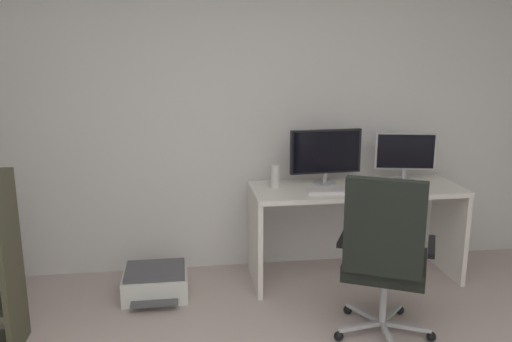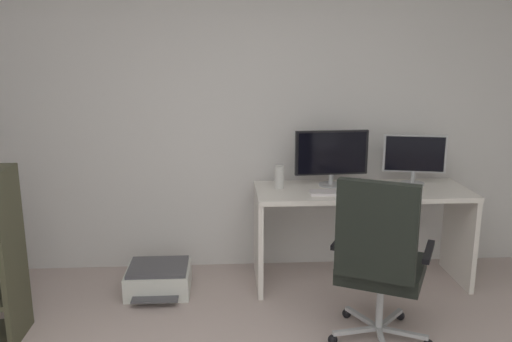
{
  "view_description": "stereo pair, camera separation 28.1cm",
  "coord_description": "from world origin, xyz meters",
  "px_view_note": "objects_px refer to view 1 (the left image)",
  "views": [
    {
      "loc": [
        -0.43,
        -1.37,
        1.78
      ],
      "look_at": [
        0.06,
        2.06,
        0.96
      ],
      "focal_mm": 37.24,
      "sensor_mm": 36.0,
      "label": 1
    },
    {
      "loc": [
        -0.15,
        -1.39,
        1.78
      ],
      "look_at": [
        0.06,
        2.06,
        0.96
      ],
      "focal_mm": 37.24,
      "sensor_mm": 36.0,
      "label": 2
    }
  ],
  "objects_px": {
    "monitor_secondary": "(405,153)",
    "keyboard": "(330,191)",
    "monitor_main": "(326,153)",
    "office_chair": "(385,254)",
    "desktop_speaker": "(275,177)",
    "desk": "(356,211)",
    "computer_mouse": "(367,188)",
    "printer": "(156,282)"
  },
  "relations": [
    {
      "from": "monitor_main",
      "to": "office_chair",
      "type": "relative_size",
      "value": 0.52
    },
    {
      "from": "monitor_secondary",
      "to": "keyboard",
      "type": "height_order",
      "value": "monitor_secondary"
    },
    {
      "from": "monitor_secondary",
      "to": "printer",
      "type": "relative_size",
      "value": 0.95
    },
    {
      "from": "desk",
      "to": "computer_mouse",
      "type": "bearing_deg",
      "value": -68.04
    },
    {
      "from": "monitor_secondary",
      "to": "keyboard",
      "type": "bearing_deg",
      "value": -160.25
    },
    {
      "from": "desk",
      "to": "office_chair",
      "type": "xyz_separation_m",
      "value": [
        -0.13,
        -0.92,
        0.02
      ]
    },
    {
      "from": "monitor_main",
      "to": "monitor_secondary",
      "type": "height_order",
      "value": "monitor_main"
    },
    {
      "from": "monitor_secondary",
      "to": "printer",
      "type": "bearing_deg",
      "value": -174.14
    },
    {
      "from": "desktop_speaker",
      "to": "keyboard",
      "type": "bearing_deg",
      "value": -26.77
    },
    {
      "from": "desk",
      "to": "monitor_main",
      "type": "distance_m",
      "value": 0.49
    },
    {
      "from": "office_chair",
      "to": "monitor_main",
      "type": "bearing_deg",
      "value": 94.96
    },
    {
      "from": "computer_mouse",
      "to": "desktop_speaker",
      "type": "relative_size",
      "value": 0.59
    },
    {
      "from": "monitor_main",
      "to": "computer_mouse",
      "type": "xyz_separation_m",
      "value": [
        0.26,
        -0.22,
        -0.22
      ]
    },
    {
      "from": "monitor_main",
      "to": "desktop_speaker",
      "type": "relative_size",
      "value": 3.27
    },
    {
      "from": "keyboard",
      "to": "desktop_speaker",
      "type": "relative_size",
      "value": 2.0
    },
    {
      "from": "desk",
      "to": "computer_mouse",
      "type": "height_order",
      "value": "computer_mouse"
    },
    {
      "from": "keyboard",
      "to": "office_chair",
      "type": "relative_size",
      "value": 0.32
    },
    {
      "from": "desktop_speaker",
      "to": "office_chair",
      "type": "distance_m",
      "value": 1.13
    },
    {
      "from": "keyboard",
      "to": "computer_mouse",
      "type": "xyz_separation_m",
      "value": [
        0.28,
        0.02,
        0.01
      ]
    },
    {
      "from": "desk",
      "to": "computer_mouse",
      "type": "relative_size",
      "value": 15.85
    },
    {
      "from": "printer",
      "to": "keyboard",
      "type": "bearing_deg",
      "value": -1.7
    },
    {
      "from": "keyboard",
      "to": "computer_mouse",
      "type": "relative_size",
      "value": 3.4
    },
    {
      "from": "desktop_speaker",
      "to": "printer",
      "type": "height_order",
      "value": "desktop_speaker"
    },
    {
      "from": "monitor_main",
      "to": "computer_mouse",
      "type": "relative_size",
      "value": 5.56
    },
    {
      "from": "monitor_secondary",
      "to": "office_chair",
      "type": "xyz_separation_m",
      "value": [
        -0.55,
        -1.03,
        -0.39
      ]
    },
    {
      "from": "keyboard",
      "to": "printer",
      "type": "height_order",
      "value": "keyboard"
    },
    {
      "from": "monitor_main",
      "to": "desktop_speaker",
      "type": "xyz_separation_m",
      "value": [
        -0.4,
        -0.05,
        -0.16
      ]
    },
    {
      "from": "computer_mouse",
      "to": "monitor_secondary",
      "type": "bearing_deg",
      "value": 17.58
    },
    {
      "from": "office_chair",
      "to": "printer",
      "type": "distance_m",
      "value": 1.69
    },
    {
      "from": "monitor_main",
      "to": "keyboard",
      "type": "distance_m",
      "value": 0.33
    },
    {
      "from": "keyboard",
      "to": "monitor_main",
      "type": "bearing_deg",
      "value": 87.35
    },
    {
      "from": "desk",
      "to": "monitor_secondary",
      "type": "xyz_separation_m",
      "value": [
        0.42,
        0.11,
        0.41
      ]
    },
    {
      "from": "monitor_secondary",
      "to": "office_chair",
      "type": "bearing_deg",
      "value": -117.9
    },
    {
      "from": "keyboard",
      "to": "office_chair",
      "type": "distance_m",
      "value": 0.82
    },
    {
      "from": "monitor_secondary",
      "to": "printer",
      "type": "distance_m",
      "value": 2.13
    },
    {
      "from": "monitor_main",
      "to": "monitor_secondary",
      "type": "bearing_deg",
      "value": 0.01
    },
    {
      "from": "monitor_main",
      "to": "keyboard",
      "type": "xyz_separation_m",
      "value": [
        -0.02,
        -0.24,
        -0.23
      ]
    },
    {
      "from": "monitor_secondary",
      "to": "desk",
      "type": "bearing_deg",
      "value": -164.82
    },
    {
      "from": "computer_mouse",
      "to": "office_chair",
      "type": "bearing_deg",
      "value": -114.02
    },
    {
      "from": "desk",
      "to": "desktop_speaker",
      "type": "relative_size",
      "value": 9.32
    },
    {
      "from": "keyboard",
      "to": "printer",
      "type": "relative_size",
      "value": 0.69
    },
    {
      "from": "desk",
      "to": "keyboard",
      "type": "bearing_deg",
      "value": -152.87
    }
  ]
}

